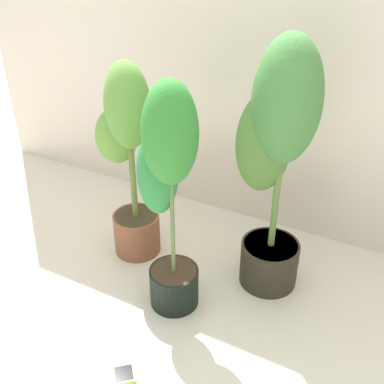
{
  "coord_description": "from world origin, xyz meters",
  "views": [
    {
      "loc": [
        0.77,
        -1.16,
        1.46
      ],
      "look_at": [
        0.02,
        0.28,
        0.45
      ],
      "focal_mm": 44.07,
      "sensor_mm": 36.0,
      "label": 1
    }
  ],
  "objects_px": {
    "potted_plant_back_left": "(128,156)",
    "potted_plant_back_right": "(276,153)",
    "potted_plant_center": "(168,187)",
    "hygrometer_box": "(124,375)"
  },
  "relations": [
    {
      "from": "potted_plant_center",
      "to": "hygrometer_box",
      "type": "bearing_deg",
      "value": -83.8
    },
    {
      "from": "potted_plant_back_right",
      "to": "potted_plant_back_left",
      "type": "relative_size",
      "value": 1.17
    },
    {
      "from": "potted_plant_back_right",
      "to": "potted_plant_back_left",
      "type": "distance_m",
      "value": 0.65
    },
    {
      "from": "potted_plant_back_right",
      "to": "hygrometer_box",
      "type": "relative_size",
      "value": 9.7
    },
    {
      "from": "potted_plant_back_right",
      "to": "potted_plant_center",
      "type": "relative_size",
      "value": 1.12
    },
    {
      "from": "potted_plant_center",
      "to": "hygrometer_box",
      "type": "height_order",
      "value": "potted_plant_center"
    },
    {
      "from": "potted_plant_back_left",
      "to": "hygrometer_box",
      "type": "relative_size",
      "value": 8.28
    },
    {
      "from": "potted_plant_back_left",
      "to": "potted_plant_back_right",
      "type": "bearing_deg",
      "value": 7.83
    },
    {
      "from": "hygrometer_box",
      "to": "potted_plant_center",
      "type": "bearing_deg",
      "value": -34.88
    },
    {
      "from": "potted_plant_center",
      "to": "potted_plant_back_right",
      "type": "bearing_deg",
      "value": 46.17
    }
  ]
}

